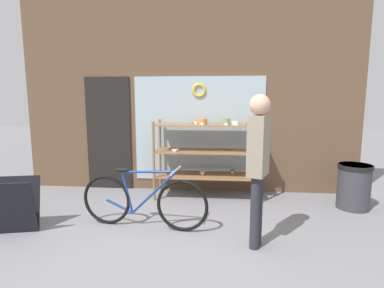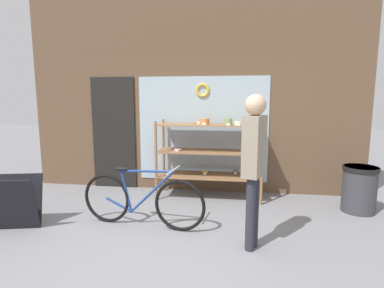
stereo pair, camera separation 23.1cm
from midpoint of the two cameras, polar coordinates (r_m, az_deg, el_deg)
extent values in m
plane|color=gray|center=(3.51, -7.11, -20.40)|extent=(30.00, 30.00, 0.00)
cube|color=brown|center=(5.51, -1.94, 9.79)|extent=(6.14, 0.08, 3.63)
cube|color=#A3B7C1|center=(5.47, 0.11, 2.83)|extent=(2.36, 0.02, 1.90)
cube|color=black|center=(5.87, -16.66, 1.88)|extent=(0.84, 0.03, 2.10)
torus|color=gold|center=(5.43, 0.10, 10.18)|extent=(0.26, 0.06, 0.26)
cylinder|color=#8E6642|center=(5.02, -8.60, -3.35)|extent=(0.04, 0.04, 1.34)
cylinder|color=#8E6642|center=(4.91, 11.49, -3.70)|extent=(0.04, 0.04, 1.34)
cylinder|color=#8E6642|center=(5.53, -7.30, -2.22)|extent=(0.04, 0.04, 1.34)
cylinder|color=#8E6642|center=(5.43, 10.88, -2.51)|extent=(0.04, 0.04, 1.34)
cube|color=#8E6642|center=(5.22, 1.51, -6.00)|extent=(1.78, 0.58, 0.02)
cube|color=#8E6642|center=(5.13, 1.53, -1.39)|extent=(1.78, 0.58, 0.02)
cube|color=#8E6642|center=(5.07, 1.55, 3.70)|extent=(1.78, 0.58, 0.02)
ellipsoid|color=tan|center=(5.26, 0.77, -5.34)|extent=(0.11, 0.09, 0.08)
cube|color=white|center=(5.21, 0.71, -5.72)|extent=(0.05, 0.00, 0.04)
torus|color=pink|center=(5.13, -4.51, -1.10)|extent=(0.13, 0.13, 0.04)
cube|color=white|center=(5.05, -4.66, -1.24)|extent=(0.05, 0.00, 0.04)
cylinder|color=#7A995B|center=(4.94, 5.18, 4.27)|extent=(0.13, 0.13, 0.11)
cube|color=white|center=(4.87, 5.17, 3.79)|extent=(0.05, 0.00, 0.04)
ellipsoid|color=#AD7F4C|center=(4.99, 9.38, 4.01)|extent=(0.10, 0.08, 0.07)
cube|color=white|center=(4.94, 9.42, 3.77)|extent=(0.05, 0.00, 0.04)
cylinder|color=beige|center=(4.96, 7.04, 3.98)|extent=(0.14, 0.14, 0.06)
cube|color=white|center=(4.88, 7.06, 3.77)|extent=(0.05, 0.00, 0.04)
ellipsoid|color=brown|center=(5.38, 6.49, -5.14)|extent=(0.09, 0.08, 0.07)
cube|color=white|center=(5.33, 6.50, -5.43)|extent=(0.05, 0.00, 0.04)
cylinder|color=#C67F42|center=(5.00, 0.64, 4.31)|extent=(0.16, 0.16, 0.10)
cube|color=white|center=(4.92, 0.56, 3.87)|extent=(0.05, 0.00, 0.04)
torus|color=#B27A42|center=(5.18, -0.54, 4.14)|extent=(0.14, 0.14, 0.04)
cube|color=white|center=(5.10, -0.62, 4.03)|extent=(0.05, 0.00, 0.04)
torus|color=black|center=(4.32, -17.45, -10.11)|extent=(0.68, 0.13, 0.68)
torus|color=black|center=(3.92, -3.60, -11.68)|extent=(0.68, 0.13, 0.68)
cylinder|color=navy|center=(3.99, -9.00, -9.20)|extent=(0.63, 0.11, 0.62)
cylinder|color=navy|center=(3.94, -9.99, -5.26)|extent=(0.74, 0.13, 0.07)
cylinder|color=navy|center=(4.14, -13.83, -8.97)|extent=(0.17, 0.05, 0.56)
cylinder|color=navy|center=(4.26, -15.20, -11.38)|extent=(0.38, 0.08, 0.18)
ellipsoid|color=black|center=(4.09, -14.81, -4.75)|extent=(0.23, 0.12, 0.06)
cylinder|color=#B2B2B7|center=(3.81, -4.82, -5.03)|extent=(0.08, 0.46, 0.02)
cube|color=black|center=(4.46, -32.79, -10.31)|extent=(0.62, 0.33, 0.70)
cube|color=black|center=(4.62, -31.87, -9.63)|extent=(0.62, 0.33, 0.70)
cylinder|color=#282833|center=(3.51, 10.04, -12.83)|extent=(0.11, 0.11, 0.85)
cylinder|color=#282833|center=(3.61, 10.57, -12.24)|extent=(0.11, 0.11, 0.85)
cube|color=gray|center=(3.36, 10.66, -0.35)|extent=(0.29, 0.36, 0.67)
sphere|color=tan|center=(3.32, 10.87, 7.35)|extent=(0.23, 0.23, 0.23)
cylinder|color=#38383D|center=(5.27, 27.35, -7.23)|extent=(0.47, 0.47, 0.70)
cylinder|color=black|center=(5.19, 27.59, -3.83)|extent=(0.50, 0.50, 0.06)
camera|label=1|loc=(0.12, -91.53, -0.23)|focal=28.00mm
camera|label=2|loc=(0.12, 88.47, 0.23)|focal=28.00mm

